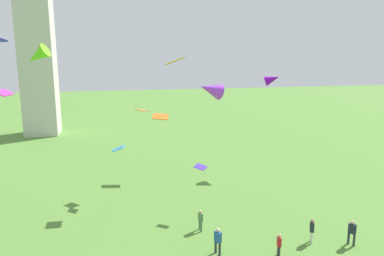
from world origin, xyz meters
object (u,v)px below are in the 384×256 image
at_px(person_4, 279,244).
at_px(kite_flying_3, 175,61).
at_px(person_3, 352,231).
at_px(kite_flying_2, 118,149).
at_px(kite_flying_5, 211,89).
at_px(person_0, 312,229).
at_px(person_2, 218,239).
at_px(kite_flying_1, 272,79).
at_px(kite_flying_9, 201,167).
at_px(kite_flying_8, 142,110).
at_px(kite_flying_6, 4,93).
at_px(person_1, 200,219).
at_px(kite_flying_7, 161,117).
at_px(kite_flying_4, 38,56).

height_order(person_4, kite_flying_3, kite_flying_3).
xyz_separation_m(person_3, kite_flying_2, (-15.25, 11.82, 3.56)).
xyz_separation_m(kite_flying_2, kite_flying_5, (5.77, -9.77, 6.07)).
relative_size(person_0, person_2, 0.94).
distance_m(kite_flying_1, kite_flying_9, 16.36).
distance_m(kite_flying_5, kite_flying_8, 13.14).
bearing_deg(kite_flying_8, kite_flying_9, 168.24).
bearing_deg(kite_flying_3, kite_flying_8, -33.85).
relative_size(kite_flying_1, kite_flying_8, 1.61).
bearing_deg(kite_flying_6, person_1, -112.65).
bearing_deg(kite_flying_3, person_0, 113.05).
bearing_deg(person_4, kite_flying_5, 74.10).
bearing_deg(kite_flying_3, kite_flying_2, 3.28).
height_order(kite_flying_3, kite_flying_9, kite_flying_3).
xyz_separation_m(kite_flying_7, kite_flying_9, (1.84, -10.55, -2.35)).
bearing_deg(person_4, person_3, -71.42).
bearing_deg(kite_flying_9, person_2, -49.50).
height_order(kite_flying_4, kite_flying_6, kite_flying_4).
relative_size(person_2, kite_flying_9, 1.66).
xyz_separation_m(kite_flying_3, kite_flying_8, (-2.99, 1.41, -4.59)).
height_order(kite_flying_3, kite_flying_6, kite_flying_3).
bearing_deg(kite_flying_3, kite_flying_7, -89.20).
distance_m(person_0, kite_flying_6, 30.04).
xyz_separation_m(person_2, kite_flying_9, (0.36, 6.43, 2.87)).
bearing_deg(person_2, person_4, -129.92).
bearing_deg(kite_flying_8, person_1, 156.96).
bearing_deg(person_2, kite_flying_3, -20.47).
bearing_deg(person_3, kite_flying_5, -130.88).
height_order(kite_flying_2, kite_flying_8, kite_flying_8).
distance_m(person_4, kite_flying_1, 21.73).
bearing_deg(kite_flying_1, person_0, -170.53).
distance_m(kite_flying_2, kite_flying_4, 10.20).
xyz_separation_m(person_2, kite_flying_3, (-0.69, 12.19, 11.09)).
height_order(person_2, kite_flying_3, kite_flying_3).
xyz_separation_m(kite_flying_5, kite_flying_6, (-16.27, 16.01, -1.57)).
bearing_deg(kite_flying_5, person_3, 64.88).
relative_size(person_3, kite_flying_4, 0.75).
height_order(person_4, kite_flying_4, kite_flying_4).
height_order(person_3, person_4, person_3).
bearing_deg(kite_flying_4, kite_flying_7, 131.07).
bearing_deg(kite_flying_5, person_2, -2.41).
distance_m(person_0, kite_flying_5, 11.99).
bearing_deg(kite_flying_4, person_4, 66.59).
distance_m(person_0, kite_flying_8, 18.27).
xyz_separation_m(kite_flying_1, kite_flying_2, (-17.03, -6.20, -5.39)).
xyz_separation_m(kite_flying_3, kite_flying_5, (0.45, -10.89, -1.49)).
bearing_deg(kite_flying_7, kite_flying_6, 10.80).
bearing_deg(person_1, kite_flying_8, -171.44).
relative_size(kite_flying_8, kite_flying_9, 1.20).
height_order(kite_flying_6, kite_flying_7, kite_flying_6).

